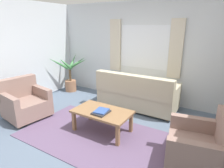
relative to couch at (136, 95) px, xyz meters
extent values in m
plane|color=slate|center=(-0.13, -1.54, -0.37)|extent=(6.24, 6.24, 0.00)
cube|color=silver|center=(-0.13, 0.72, 0.93)|extent=(5.32, 0.12, 2.60)
cube|color=silver|center=(-2.79, -1.54, 0.93)|extent=(0.12, 4.40, 2.60)
cube|color=white|center=(-0.13, 0.66, 1.08)|extent=(1.30, 0.01, 1.10)
cube|color=beige|center=(-0.96, 0.63, 1.08)|extent=(0.32, 0.06, 1.40)
cube|color=beige|center=(0.70, 0.63, 1.08)|extent=(0.32, 0.06, 1.40)
cube|color=#604C6B|center=(-0.13, -1.54, -0.36)|extent=(2.80, 1.64, 0.01)
cube|color=#BCB293|center=(0.00, 0.07, -0.12)|extent=(1.90, 0.80, 0.38)
cube|color=#BCB293|center=(0.00, -0.25, 0.31)|extent=(1.90, 0.20, 0.48)
cube|color=#BCB293|center=(0.87, 0.07, 0.19)|extent=(0.16, 0.80, 0.24)
cube|color=#BCB293|center=(-0.87, 0.07, 0.19)|extent=(0.16, 0.80, 0.24)
cylinder|color=olive|center=(0.85, 0.37, -0.34)|extent=(0.06, 0.06, 0.06)
cylinder|color=olive|center=(-0.85, 0.37, -0.34)|extent=(0.06, 0.06, 0.06)
cylinder|color=olive|center=(0.85, -0.23, -0.34)|extent=(0.06, 0.06, 0.06)
cylinder|color=olive|center=(-0.85, -0.23, -0.34)|extent=(0.06, 0.06, 0.06)
cube|color=gray|center=(-1.88, -1.71, -0.13)|extent=(0.92, 0.95, 0.36)
cube|color=gray|center=(-2.21, -1.66, 0.28)|extent=(0.30, 0.86, 0.46)
cube|color=gray|center=(-1.93, -2.06, 0.16)|extent=(0.81, 0.24, 0.22)
cube|color=gray|center=(-1.83, -1.35, 0.16)|extent=(0.81, 0.24, 0.22)
cylinder|color=olive|center=(-1.61, -2.09, -0.34)|extent=(0.05, 0.05, 0.06)
cylinder|color=olive|center=(-1.51, -1.42, -0.34)|extent=(0.05, 0.05, 0.06)
cylinder|color=olive|center=(-2.25, -1.99, -0.34)|extent=(0.05, 0.05, 0.06)
cylinder|color=olive|center=(-2.15, -1.32, -0.34)|extent=(0.05, 0.05, 0.06)
cube|color=gray|center=(1.59, -1.47, -0.13)|extent=(0.94, 0.97, 0.36)
cube|color=gray|center=(1.53, -1.12, 0.16)|extent=(0.81, 0.26, 0.22)
cube|color=gray|center=(1.65, -1.83, 0.16)|extent=(0.81, 0.26, 0.22)
cylinder|color=olive|center=(1.21, -1.20, -0.34)|extent=(0.05, 0.05, 0.06)
cylinder|color=olive|center=(1.84, -1.08, -0.34)|extent=(0.05, 0.05, 0.06)
cube|color=olive|center=(-0.12, -1.32, 0.05)|extent=(1.10, 0.64, 0.04)
cube|color=olive|center=(-0.61, -1.58, -0.17)|extent=(0.06, 0.06, 0.40)
cube|color=olive|center=(0.37, -1.58, -0.17)|extent=(0.06, 0.06, 0.40)
cube|color=olive|center=(-0.61, -1.06, -0.17)|extent=(0.06, 0.06, 0.40)
cube|color=olive|center=(0.37, -1.06, -0.17)|extent=(0.06, 0.06, 0.40)
cube|color=#2D2D33|center=(-0.08, -1.41, 0.09)|extent=(0.26, 0.32, 0.03)
cube|color=#335199|center=(-0.08, -1.40, 0.11)|extent=(0.25, 0.29, 0.02)
cylinder|color=#9E6B4C|center=(-2.31, 0.16, -0.20)|extent=(0.34, 0.34, 0.34)
cylinder|color=brown|center=(-2.31, 0.16, 0.14)|extent=(0.07, 0.07, 0.35)
cone|color=#47894C|center=(-1.99, 0.19, 0.54)|extent=(0.64, 0.17, 0.37)
cone|color=#47894C|center=(-2.19, 0.43, 0.52)|extent=(0.26, 0.56, 0.36)
cone|color=#47894C|center=(-2.42, 0.45, 0.53)|extent=(0.25, 0.53, 0.49)
cone|color=#47894C|center=(-2.58, 0.20, 0.51)|extent=(0.54, 0.19, 0.31)
cone|color=#47894C|center=(-2.47, -0.12, 0.55)|extent=(0.32, 0.58, 0.47)
cone|color=#47894C|center=(-2.17, -0.10, 0.53)|extent=(0.29, 0.55, 0.43)
camera|label=1|loc=(1.75, -4.05, 1.64)|focal=30.55mm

